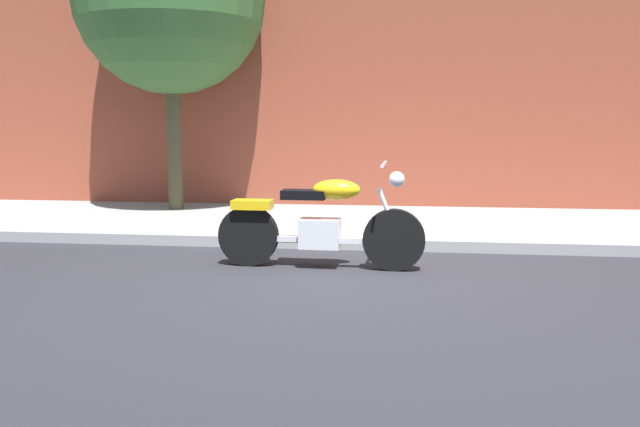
{
  "coord_description": "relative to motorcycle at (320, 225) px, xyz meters",
  "views": [
    {
      "loc": [
        0.5,
        -6.71,
        1.62
      ],
      "look_at": [
        -0.37,
        0.27,
        0.61
      ],
      "focal_mm": 36.59,
      "sensor_mm": 36.0,
      "label": 1
    }
  ],
  "objects": [
    {
      "name": "motorcycle",
      "position": [
        0.0,
        0.0,
        0.0
      ],
      "size": [
        2.29,
        0.7,
        1.17
      ],
      "color": "black",
      "rests_on": "ground"
    },
    {
      "name": "ground_plane",
      "position": [
        0.37,
        -0.28,
        -0.48
      ],
      "size": [
        60.0,
        60.0,
        0.0
      ],
      "primitive_type": "plane",
      "color": "#28282D"
    },
    {
      "name": "sidewalk",
      "position": [
        0.37,
        2.66,
        -0.41
      ],
      "size": [
        23.56,
        3.29,
        0.14
      ],
      "primitive_type": "cube",
      "color": "#969696",
      "rests_on": "ground"
    }
  ]
}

